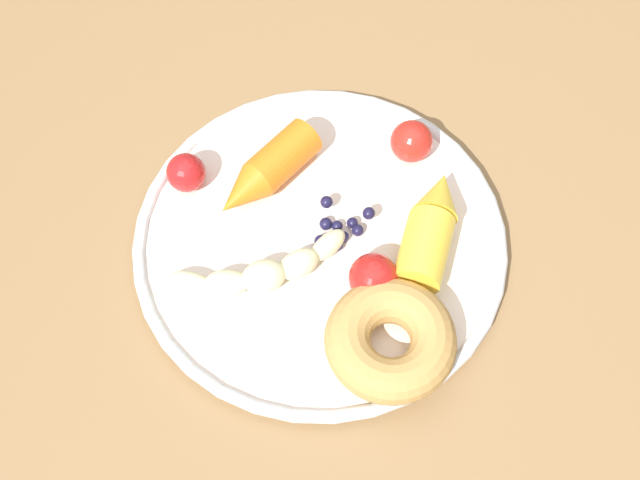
{
  "coord_description": "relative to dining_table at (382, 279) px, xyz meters",
  "views": [
    {
      "loc": [
        0.19,
        -0.32,
        1.42
      ],
      "look_at": [
        -0.04,
        -0.04,
        0.74
      ],
      "focal_mm": 46.66,
      "sensor_mm": 36.0,
      "label": 1
    }
  ],
  "objects": [
    {
      "name": "carrot_yellow",
      "position": [
        0.03,
        0.02,
        0.11
      ],
      "size": [
        0.09,
        0.12,
        0.04
      ],
      "color": "yellow",
      "rests_on": "plate"
    },
    {
      "name": "tomato_near",
      "position": [
        0.02,
        -0.05,
        0.11
      ],
      "size": [
        0.04,
        0.04,
        0.04
      ],
      "primitive_type": "sphere",
      "color": "red",
      "rests_on": "plate"
    },
    {
      "name": "tomato_mid",
      "position": [
        -0.18,
        -0.08,
        0.11
      ],
      "size": [
        0.04,
        0.04,
        0.04
      ],
      "primitive_type": "sphere",
      "color": "red",
      "rests_on": "plate"
    },
    {
      "name": "blueberry_pile",
      "position": [
        -0.04,
        -0.03,
        0.1
      ],
      "size": [
        0.05,
        0.06,
        0.02
      ],
      "color": "#191638",
      "rests_on": "plate"
    },
    {
      "name": "carrot_orange",
      "position": [
        -0.12,
        -0.03,
        0.11
      ],
      "size": [
        0.04,
        0.12,
        0.04
      ],
      "color": "orange",
      "rests_on": "plate"
    },
    {
      "name": "banana",
      "position": [
        -0.06,
        -0.11,
        0.1
      ],
      "size": [
        0.1,
        0.15,
        0.03
      ],
      "color": "beige",
      "rests_on": "plate"
    },
    {
      "name": "dining_table",
      "position": [
        0.0,
        0.0,
        0.0
      ],
      "size": [
        1.22,
        0.9,
        0.73
      ],
      "color": "olive",
      "rests_on": "ground_plane"
    },
    {
      "name": "ground_plane",
      "position": [
        0.0,
        0.0,
        -0.65
      ],
      "size": [
        6.0,
        6.0,
        0.0
      ],
      "primitive_type": "plane",
      "color": "#322F46"
    },
    {
      "name": "donut",
      "position": [
        0.07,
        -0.09,
        0.11
      ],
      "size": [
        0.16,
        0.16,
        0.04
      ],
      "primitive_type": "torus",
      "rotation": [
        0.0,
        0.0,
        0.94
      ],
      "color": "tan",
      "rests_on": "plate"
    },
    {
      "name": "plate",
      "position": [
        -0.04,
        -0.04,
        0.09
      ],
      "size": [
        0.35,
        0.35,
        0.02
      ],
      "color": "white",
      "rests_on": "dining_table"
    },
    {
      "name": "tomato_far",
      "position": [
        -0.04,
        0.09,
        0.11
      ],
      "size": [
        0.04,
        0.04,
        0.04
      ],
      "primitive_type": "sphere",
      "color": "red",
      "rests_on": "plate"
    }
  ]
}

